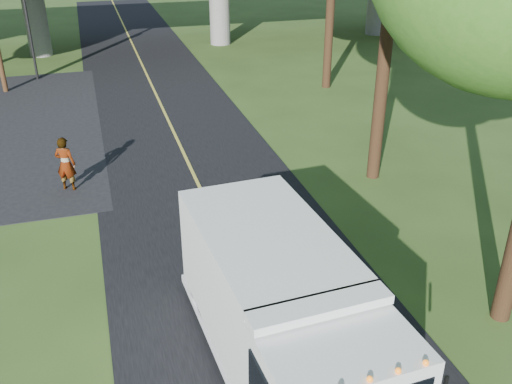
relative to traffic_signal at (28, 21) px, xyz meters
name	(u,v)px	position (x,y,z in m)	size (l,w,h in m)	color
road	(199,186)	(6.00, -16.00, -3.19)	(7.00, 90.00, 0.02)	black
lane_line	(199,185)	(6.00, -16.00, -3.17)	(0.12, 90.00, 0.01)	gold
traffic_signal	(28,21)	(0.00, 0.00, 0.00)	(0.18, 0.22, 5.20)	black
step_van	(281,309)	(5.89, -25.13, -1.60)	(3.01, 7.15, 2.94)	white
pedestrian	(66,164)	(1.66, -14.97, -2.24)	(0.70, 0.46, 1.92)	gray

